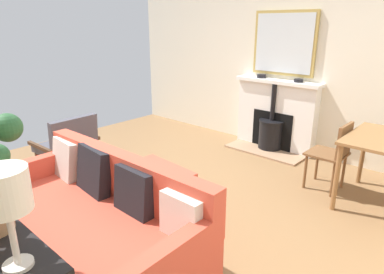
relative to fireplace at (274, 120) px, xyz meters
name	(u,v)px	position (x,y,z in m)	size (l,w,h in m)	color
ground_plane	(158,199)	(2.28, -0.14, -0.46)	(4.94, 5.59, 0.01)	olive
wall_left	(277,59)	(-0.19, -0.14, 0.88)	(0.12, 5.59, 2.67)	silver
fireplace	(274,120)	(0.00, 0.00, 0.00)	(0.58, 1.31, 1.06)	#9E7A5B
mirror_over_mantel	(284,43)	(-0.10, 0.00, 1.11)	(0.04, 0.95, 0.90)	tan
mantel_bowl_near	(261,76)	(-0.01, -0.28, 0.63)	(0.14, 0.14, 0.05)	black
mantel_bowl_far	(298,80)	(-0.01, 0.32, 0.63)	(0.13, 0.13, 0.04)	black
sofa	(94,219)	(3.27, 0.21, -0.10)	(0.93, 2.02, 0.83)	#B2B2B7
ottoman	(149,186)	(2.44, -0.08, -0.21)	(0.72, 0.79, 0.40)	#B2B2B7
armchair_accent	(69,143)	(2.60, -1.39, -0.01)	(0.70, 0.61, 0.80)	#4C3321
table_lamp_far_end	(5,194)	(4.06, 0.86, 0.67)	(0.22, 0.22, 0.50)	beige
dining_chair_near_fireplace	(334,151)	(0.80, 1.19, 0.03)	(0.41, 0.41, 0.81)	brown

